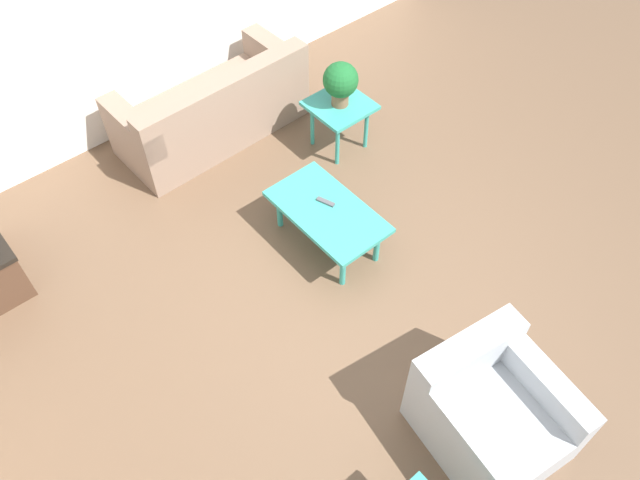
{
  "coord_description": "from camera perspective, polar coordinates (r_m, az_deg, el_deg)",
  "views": [
    {
      "loc": [
        -2.0,
        2.21,
        4.26
      ],
      "look_at": [
        0.29,
        0.28,
        0.55
      ],
      "focal_mm": 35.0,
      "sensor_mm": 36.0,
      "label": 1
    }
  ],
  "objects": [
    {
      "name": "sofa",
      "position": [
        6.32,
        -9.68,
        11.58
      ],
      "size": [
        0.86,
        1.88,
        0.81
      ],
      "rotation": [
        0.0,
        0.0,
        1.6
      ],
      "color": "gray",
      "rests_on": "ground_plane"
    },
    {
      "name": "coffee_table",
      "position": [
        5.18,
        0.67,
        2.42
      ],
      "size": [
        1.03,
        0.58,
        0.41
      ],
      "color": "teal",
      "rests_on": "ground_plane"
    },
    {
      "name": "remote_control",
      "position": [
        5.19,
        0.51,
        3.51
      ],
      "size": [
        0.16,
        0.09,
        0.02
      ],
      "color": "#4C4C51",
      "rests_on": "coffee_table"
    },
    {
      "name": "armchair",
      "position": [
        4.45,
        15.25,
        -14.83
      ],
      "size": [
        1.01,
        0.94,
        0.76
      ],
      "rotation": [
        0.0,
        0.0,
        -1.72
      ],
      "color": "#A8ADB2",
      "rests_on": "ground_plane"
    },
    {
      "name": "side_table_plant",
      "position": [
        6.04,
        1.81,
        11.78
      ],
      "size": [
        0.55,
        0.55,
        0.51
      ],
      "color": "teal",
      "rests_on": "ground_plane"
    },
    {
      "name": "potted_plant",
      "position": [
        5.84,
        1.89,
        14.28
      ],
      "size": [
        0.33,
        0.33,
        0.44
      ],
      "color": "brown",
      "rests_on": "side_table_plant"
    },
    {
      "name": "ground_plane",
      "position": [
        5.2,
        4.39,
        -4.18
      ],
      "size": [
        14.0,
        14.0,
        0.0
      ],
      "primitive_type": "plane",
      "color": "brown"
    }
  ]
}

